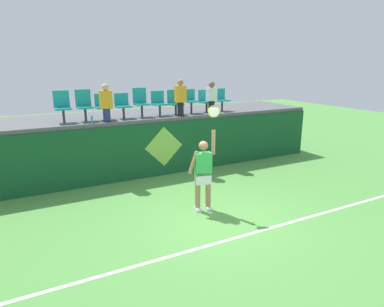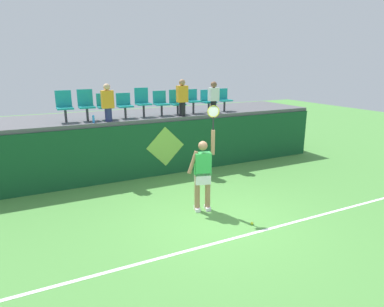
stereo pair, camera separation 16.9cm
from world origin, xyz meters
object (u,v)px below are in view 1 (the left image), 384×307
at_px(spectator_0, 106,102).
at_px(spectator_2, 180,97).
at_px(tennis_player, 203,172).
at_px(stadium_chair_0, 62,105).
at_px(tennis_ball, 253,223).
at_px(stadium_chair_6, 175,101).
at_px(stadium_chair_5, 159,102).
at_px(stadium_chair_8, 206,100).
at_px(stadium_chair_1, 84,104).
at_px(stadium_chair_9, 221,98).
at_px(stadium_chair_7, 190,100).
at_px(water_bottle, 92,119).
at_px(stadium_chair_4, 141,101).
at_px(stadium_chair_2, 103,105).
at_px(spectator_1, 212,97).
at_px(stadium_chair_3, 123,104).

distance_m(spectator_0, spectator_2, 2.36).
bearing_deg(tennis_player, spectator_0, 114.82).
relative_size(stadium_chair_0, spectator_2, 0.77).
xyz_separation_m(tennis_ball, stadium_chair_6, (0.29, 4.73, 2.22)).
relative_size(stadium_chair_5, stadium_chair_8, 1.03).
height_order(stadium_chair_0, spectator_2, spectator_2).
height_order(stadium_chair_1, stadium_chair_5, stadium_chair_1).
relative_size(stadium_chair_8, spectator_2, 0.66).
relative_size(tennis_player, stadium_chair_9, 3.24).
bearing_deg(stadium_chair_9, stadium_chair_8, 179.90).
xyz_separation_m(stadium_chair_1, stadium_chair_7, (3.48, -0.01, -0.04)).
bearing_deg(water_bottle, stadium_chair_5, 12.54).
height_order(tennis_ball, stadium_chair_4, stadium_chair_4).
xyz_separation_m(tennis_ball, stadium_chair_9, (2.10, 4.72, 2.23)).
bearing_deg(stadium_chair_7, stadium_chair_4, 179.62).
bearing_deg(tennis_ball, stadium_chair_9, 66.06).
height_order(tennis_ball, stadium_chair_2, stadium_chair_2).
distance_m(water_bottle, stadium_chair_9, 4.66).
bearing_deg(stadium_chair_4, stadium_chair_0, -179.99).
xyz_separation_m(stadium_chair_7, spectator_2, (-0.58, -0.43, 0.15)).
bearing_deg(stadium_chair_5, tennis_ball, -86.58).
relative_size(stadium_chair_9, spectator_2, 0.67).
xyz_separation_m(water_bottle, stadium_chair_7, (3.39, 0.50, 0.35)).
bearing_deg(stadium_chair_6, spectator_1, -18.88).
relative_size(water_bottle, stadium_chair_8, 0.29).
xyz_separation_m(stadium_chair_1, spectator_2, (2.90, -0.45, 0.11)).
relative_size(stadium_chair_6, spectator_2, 0.69).
relative_size(water_bottle, stadium_chair_3, 0.29).
bearing_deg(tennis_ball, stadium_chair_7, 79.60).
bearing_deg(stadium_chair_6, stadium_chair_7, -0.91).
height_order(stadium_chair_0, stadium_chair_1, stadium_chair_1).
height_order(stadium_chair_2, spectator_1, spectator_1).
xyz_separation_m(stadium_chair_4, stadium_chair_6, (1.18, -0.00, -0.07)).
distance_m(stadium_chair_0, spectator_0, 1.22).
relative_size(tennis_ball, stadium_chair_3, 0.09).
relative_size(stadium_chair_1, stadium_chair_6, 1.13).
bearing_deg(tennis_player, stadium_chair_2, 112.29).
bearing_deg(stadium_chair_7, spectator_1, -33.47).
height_order(stadium_chair_0, stadium_chair_2, stadium_chair_0).
height_order(stadium_chair_5, stadium_chair_7, stadium_chair_7).
bearing_deg(stadium_chair_3, stadium_chair_7, -0.02).
bearing_deg(stadium_chair_5, stadium_chair_1, 179.79).
xyz_separation_m(tennis_player, stadium_chair_4, (-0.27, 3.56, 1.34)).
height_order(tennis_player, tennis_ball, tennis_player).
relative_size(stadium_chair_5, spectator_0, 0.73).
bearing_deg(stadium_chair_4, stadium_chair_5, -0.74).
height_order(tennis_ball, spectator_2, spectator_2).
relative_size(stadium_chair_2, spectator_2, 0.66).
bearing_deg(spectator_1, water_bottle, -178.52).
distance_m(water_bottle, stadium_chair_8, 4.03).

